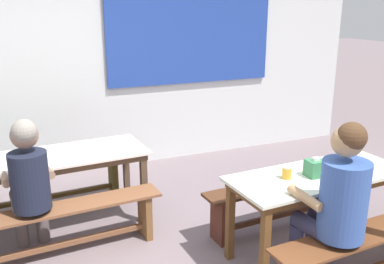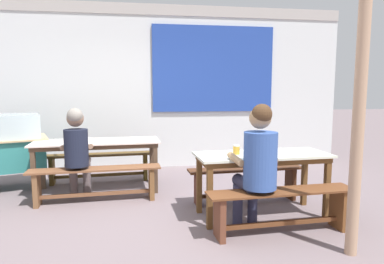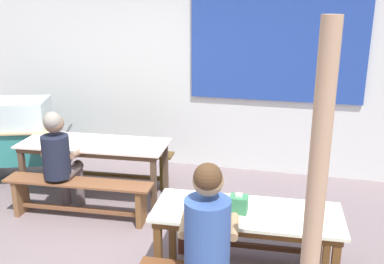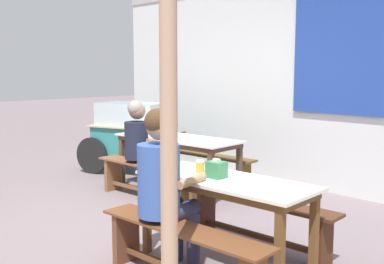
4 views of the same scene
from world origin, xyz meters
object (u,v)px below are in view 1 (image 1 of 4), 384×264
(tissue_box, at_px, (315,168))
(condiment_jar, at_px, (287,172))
(person_near_front, at_px, (337,198))
(soup_bowl, at_px, (34,157))
(bench_near_front, at_px, (361,253))
(bench_far_front, at_px, (64,223))
(dining_table_far, at_px, (50,164))
(dining_table_near, at_px, (318,183))
(bench_near_back, at_px, (277,197))
(person_left_back_turned, at_px, (29,180))
(bench_far_back, at_px, (46,180))

(tissue_box, bearing_deg, condiment_jar, 168.65)
(person_near_front, distance_m, soup_bowl, 2.61)
(bench_near_front, bearing_deg, soup_bowl, 140.63)
(bench_far_front, xyz_separation_m, condiment_jar, (1.69, -0.79, 0.50))
(dining_table_far, bearing_deg, bench_far_front, -86.41)
(dining_table_far, distance_m, dining_table_near, 2.42)
(dining_table_far, relative_size, bench_near_back, 1.18)
(bench_near_back, relative_size, person_left_back_turned, 1.23)
(bench_far_front, relative_size, person_near_front, 1.27)
(dining_table_far, relative_size, tissue_box, 11.33)
(dining_table_near, xyz_separation_m, condiment_jar, (-0.31, 0.02, 0.14))
(soup_bowl, bearing_deg, bench_far_back, 79.74)
(bench_far_front, height_order, person_near_front, person_near_front)
(bench_far_back, relative_size, bench_near_back, 1.11)
(dining_table_near, bearing_deg, dining_table_far, 146.87)
(dining_table_near, xyz_separation_m, soup_bowl, (-2.16, 1.28, 0.11))
(bench_near_back, bearing_deg, dining_table_far, 158.07)
(condiment_jar, bearing_deg, dining_table_near, -3.37)
(tissue_box, distance_m, condiment_jar, 0.25)
(bench_far_front, distance_m, soup_bowl, 0.69)
(dining_table_near, relative_size, bench_far_back, 0.92)
(bench_near_back, relative_size, soup_bowl, 11.70)
(dining_table_near, height_order, condiment_jar, condiment_jar)
(dining_table_far, xyz_separation_m, bench_near_front, (2.05, -1.84, -0.38))
(dining_table_near, bearing_deg, bench_far_front, 158.02)
(bench_far_front, xyz_separation_m, bench_near_back, (1.97, -0.29, 0.00))
(bench_near_back, xyz_separation_m, tissue_box, (-0.04, -0.55, 0.51))
(bench_far_front, bearing_deg, soup_bowl, 109.41)
(bench_far_back, height_order, person_left_back_turned, person_left_back_turned)
(person_left_back_turned, bearing_deg, tissue_box, -22.44)
(bench_near_back, relative_size, bench_near_front, 0.98)
(tissue_box, xyz_separation_m, condiment_jar, (-0.24, 0.05, -0.02))
(dining_table_near, bearing_deg, bench_near_back, 93.08)
(person_left_back_turned, distance_m, soup_bowl, 0.42)
(dining_table_near, bearing_deg, bench_far_back, 138.21)
(bench_far_back, height_order, bench_near_front, same)
(bench_near_back, relative_size, person_near_front, 1.15)
(person_near_front, bearing_deg, tissue_box, 70.12)
(soup_bowl, bearing_deg, condiment_jar, -34.21)
(bench_near_back, height_order, soup_bowl, soup_bowl)
(dining_table_near, height_order, bench_far_back, dining_table_near)
(condiment_jar, height_order, soup_bowl, condiment_jar)
(bench_near_back, distance_m, person_left_back_turned, 2.27)
(bench_far_back, height_order, tissue_box, tissue_box)
(bench_far_back, relative_size, person_left_back_turned, 1.36)
(bench_far_back, distance_m, bench_near_back, 2.42)
(bench_near_front, bearing_deg, person_near_front, 170.24)
(bench_far_back, relative_size, soup_bowl, 12.94)
(bench_near_back, height_order, tissue_box, tissue_box)
(bench_far_back, distance_m, person_left_back_turned, 1.07)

